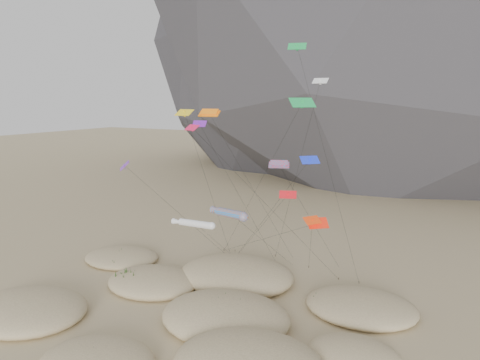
# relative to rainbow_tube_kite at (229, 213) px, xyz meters

# --- Properties ---
(ground) EXTENTS (500.00, 500.00, 0.00)m
(ground) POSITION_rel_rainbow_tube_kite_xyz_m (-0.38, -9.68, -10.65)
(ground) COLOR #CCB789
(ground) RESTS_ON ground
(dunes) EXTENTS (48.61, 35.73, 4.12)m
(dunes) POSITION_rel_rainbow_tube_kite_xyz_m (-0.63, -5.51, -9.92)
(dunes) COLOR #CCB789
(dunes) RESTS_ON ground
(dune_grass) EXTENTS (41.69, 25.94, 1.47)m
(dune_grass) POSITION_rel_rainbow_tube_kite_xyz_m (-0.64, -6.47, -9.80)
(dune_grass) COLOR black
(dune_grass) RESTS_ON ground
(kite_stakes) EXTENTS (22.69, 4.92, 0.30)m
(kite_stakes) POSITION_rel_rainbow_tube_kite_xyz_m (0.66, 13.45, -10.50)
(kite_stakes) COLOR #3F2D1E
(kite_stakes) RESTS_ON ground
(rainbow_tube_kite) EXTENTS (7.17, 16.14, 11.53)m
(rainbow_tube_kite) POSITION_rel_rainbow_tube_kite_xyz_m (0.00, 0.00, 0.00)
(rainbow_tube_kite) COLOR #E05917
(rainbow_tube_kite) RESTS_ON ground
(white_tube_kite) EXTENTS (7.26, 12.71, 9.43)m
(white_tube_kite) POSITION_rel_rainbow_tube_kite_xyz_m (-5.13, -0.03, -1.94)
(white_tube_kite) COLOR silver
(white_tube_kite) RESTS_ON ground
(orange_parafoil) EXTENTS (10.28, 10.54, 22.85)m
(orange_parafoil) POSITION_rel_rainbow_tube_kite_xyz_m (-7.21, 7.32, 11.45)
(orange_parafoil) COLOR orange
(orange_parafoil) RESTS_ON ground
(multi_parafoil) EXTENTS (4.94, 14.82, 17.09)m
(multi_parafoil) POSITION_rel_rainbow_tube_kite_xyz_m (5.23, 2.90, 5.80)
(multi_parafoil) COLOR #FF1A33
(multi_parafoil) RESTS_ON ground
(delta_kites) EXTENTS (29.01, 20.07, 30.88)m
(delta_kites) POSITION_rel_rainbow_tube_kite_xyz_m (2.29, 2.07, 8.18)
(delta_kites) COLOR silver
(delta_kites) RESTS_ON ground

